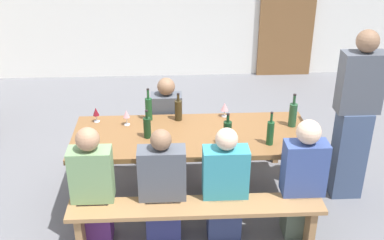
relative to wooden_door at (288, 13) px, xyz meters
The scene contains 20 objects.
ground_plane 4.03m from the wooden_door, 116.30° to the right, with size 24.00×24.00×0.00m, color slate.
wooden_door is the anchor object (origin of this frame).
tasting_table 3.91m from the wooden_door, 116.30° to the right, with size 2.32×0.89×0.75m.
bench_near 4.63m from the wooden_door, 112.16° to the right, with size 2.22×0.30×0.45m.
bench_far 3.32m from the wooden_door, 122.16° to the right, with size 2.22×0.30×0.45m.
wine_bottle_0 3.87m from the wooden_door, 105.18° to the right, with size 0.07×0.07×0.33m.
wine_bottle_1 3.68m from the wooden_door, 120.20° to the right, with size 0.08×0.08×0.30m.
wine_bottle_2 3.45m from the wooden_door, 101.97° to the right, with size 0.08×0.08×0.35m.
wine_bottle_3 3.83m from the wooden_door, 124.27° to the right, with size 0.07×0.07×0.35m.
wine_bottle_4 4.00m from the wooden_door, 110.72° to the right, with size 0.08×0.08×0.33m.
wine_bottle_5 4.15m from the wooden_door, 121.34° to the right, with size 0.07×0.07×0.29m.
wine_glass_0 4.17m from the wooden_door, 130.20° to the right, with size 0.06×0.06×0.16m.
wine_glass_1 4.04m from the wooden_door, 125.99° to the right, with size 0.07×0.07×0.16m.
wine_glass_2 3.41m from the wooden_door, 113.66° to the right, with size 0.08×0.08×0.15m.
seated_guest_near_0 4.88m from the wooden_door, 122.70° to the right, with size 0.37×0.24×1.14m.
seated_guest_near_1 4.59m from the wooden_door, 116.26° to the right, with size 0.41×0.24×1.11m.
seated_guest_near_2 4.37m from the wooden_door, 109.70° to the right, with size 0.40×0.24×1.11m.
seated_guest_near_3 4.19m from the wooden_door, 100.65° to the right, with size 0.38×0.24×1.16m.
seated_guest_far_0 3.54m from the wooden_door, 124.24° to the right, with size 0.33×0.24×1.10m.
standing_host 3.49m from the wooden_door, 92.11° to the right, with size 0.41×0.24×1.76m.
Camera 1 is at (-0.21, -4.12, 2.95)m, focal length 44.95 mm.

